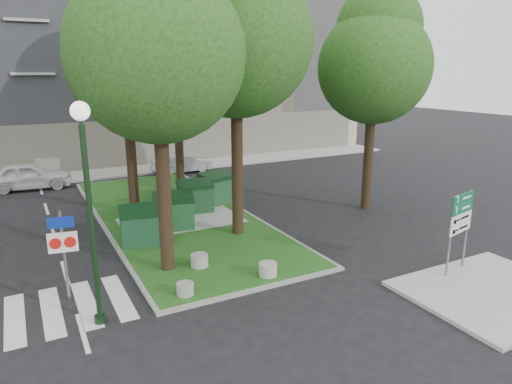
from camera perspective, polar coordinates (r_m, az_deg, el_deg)
ground at (r=13.80m, az=-1.61°, el=-12.51°), size 120.00×120.00×0.00m
median_island at (r=20.87m, az=-10.19°, el=-2.91°), size 6.00×16.00×0.12m
median_kerb at (r=20.87m, az=-10.19°, el=-2.93°), size 6.30×16.30×0.10m
sidewalk_corner at (r=15.41m, az=27.57°, el=-11.01°), size 5.00×4.00×0.12m
building_sidewalk at (r=30.64m, az=-17.20°, el=2.36°), size 42.00×3.00×0.12m
zebra_crossing at (r=14.11m, az=-18.61°, el=-12.67°), size 5.00×3.00×0.01m
apartment_building at (r=37.43m, az=-20.50°, el=16.51°), size 41.00×12.00×16.00m
tree_median_near_left at (r=14.17m, az=-12.14°, el=18.48°), size 5.20×5.20×10.53m
tree_median_near_right at (r=17.35m, az=-2.37°, el=20.28°), size 5.60×5.60×11.46m
tree_median_mid at (r=20.56m, az=-15.95°, el=16.09°), size 4.80×4.80×9.99m
tree_median_far at (r=24.39m, az=-10.04°, el=19.30°), size 5.80×5.80×11.93m
tree_street_right at (r=21.64m, az=14.70°, el=16.09°), size 5.00×5.00×10.06m
dumpster_a at (r=17.47m, az=-14.14°, el=-4.08°), size 1.69×1.30×1.44m
dumpster_b at (r=18.85m, az=-10.23°, el=-2.40°), size 1.79×1.43×1.48m
dumpster_c at (r=20.98m, az=-7.59°, el=-0.56°), size 1.67×1.27×1.44m
dumpster_d at (r=22.21m, az=-4.81°, el=0.51°), size 1.92×1.60×1.54m
bollard_left at (r=13.54m, az=-8.85°, el=-11.87°), size 0.49×0.49×0.35m
bollard_right at (r=14.53m, az=1.50°, el=-9.63°), size 0.57×0.57×0.41m
bollard_mid at (r=15.28m, az=-7.09°, el=-8.47°), size 0.57×0.57×0.41m
litter_bin at (r=22.20m, az=-6.67°, el=-0.49°), size 0.44×0.44×0.76m
street_lamp at (r=11.71m, az=-20.28°, el=0.24°), size 0.45×0.45×5.69m
traffic_sign_pole at (r=13.86m, az=-22.97°, el=-5.96°), size 0.79×0.18×2.64m
directional_sign at (r=15.69m, az=24.16°, el=-3.20°), size 1.27×0.34×2.58m
car_white at (r=28.15m, az=-26.57°, el=1.83°), size 4.57×2.18×1.51m
car_silver at (r=29.68m, az=-9.19°, el=3.59°), size 3.97×1.71×1.27m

